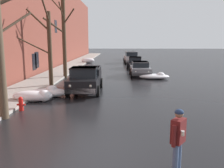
# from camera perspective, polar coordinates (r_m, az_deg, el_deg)

# --- Properties ---
(ground_plane) EXTENTS (200.00, 200.00, 0.00)m
(ground_plane) POSITION_cam_1_polar(r_m,az_deg,el_deg) (7.66, -3.60, -16.84)
(ground_plane) COLOR black
(left_sidewalk_slab) EXTENTS (2.94, 80.00, 0.14)m
(left_sidewalk_slab) POSITION_cam_1_polar(r_m,az_deg,el_deg) (25.91, -13.12, 2.32)
(left_sidewalk_slab) COLOR gray
(left_sidewalk_slab) RESTS_ON ground
(brick_townhouse_facade) EXTENTS (0.63, 80.00, 11.80)m
(brick_townhouse_facade) POSITION_cam_1_polar(r_m,az_deg,el_deg) (26.38, -17.93, 14.93)
(brick_townhouse_facade) COLOR brown
(brick_townhouse_facade) RESTS_ON ground
(snow_bank_near_corner_left) EXTENTS (2.04, 1.04, 0.77)m
(snow_bank_near_corner_left) POSITION_cam_1_polar(r_m,az_deg,el_deg) (38.57, -5.78, 5.48)
(snow_bank_near_corner_left) COLOR white
(snow_bank_near_corner_left) RESTS_ON ground
(snow_bank_mid_block_left) EXTENTS (2.41, 1.15, 0.71)m
(snow_bank_mid_block_left) POSITION_cam_1_polar(r_m,az_deg,el_deg) (15.76, -14.36, -1.87)
(snow_bank_mid_block_left) COLOR white
(snow_bank_mid_block_left) RESTS_ON ground
(snow_bank_near_corner_right) EXTENTS (2.73, 1.44, 0.64)m
(snow_bank_near_corner_right) POSITION_cam_1_polar(r_m,az_deg,el_deg) (22.65, 10.05, 1.78)
(snow_bank_near_corner_right) COLOR white
(snow_bank_near_corner_right) RESTS_ON ground
(snow_bank_along_right_kerb) EXTENTS (2.33, 0.99, 0.67)m
(snow_bank_along_right_kerb) POSITION_cam_1_polar(r_m,az_deg,el_deg) (14.81, -17.60, -2.69)
(snow_bank_along_right_kerb) COLOR white
(snow_bank_along_right_kerb) RESTS_ON ground
(bare_tree_second_along_sidewalk) EXTENTS (2.41, 2.95, 6.29)m
(bare_tree_second_along_sidewalk) POSITION_cam_1_polar(r_m,az_deg,el_deg) (18.75, -14.67, 8.65)
(bare_tree_second_along_sidewalk) COLOR #423323
(bare_tree_second_along_sidewalk) RESTS_ON ground
(bare_tree_mid_block) EXTENTS (2.65, 2.98, 7.49)m
(bare_tree_mid_block) POSITION_cam_1_polar(r_m,az_deg,el_deg) (23.34, -11.26, 10.80)
(bare_tree_mid_block) COLOR #423323
(bare_tree_mid_block) RESTS_ON ground
(pickup_truck_black_approaching_near_lane) EXTENTS (2.18, 5.01, 1.76)m
(pickup_truck_black_approaching_near_lane) POSITION_cam_1_polar(r_m,az_deg,el_deg) (16.64, -6.24, 1.11)
(pickup_truck_black_approaching_near_lane) COLOR black
(pickup_truck_black_approaching_near_lane) RESTS_ON ground
(sedan_grey_parked_kerbside_close) EXTENTS (2.05, 4.11, 1.42)m
(sedan_grey_parked_kerbside_close) POSITION_cam_1_polar(r_m,az_deg,el_deg) (24.39, 6.58, 3.66)
(sedan_grey_parked_kerbside_close) COLOR slate
(sedan_grey_parked_kerbside_close) RESTS_ON ground
(sedan_black_parked_kerbside_mid) EXTENTS (2.24, 4.08, 1.42)m
(sedan_black_parked_kerbside_mid) POSITION_cam_1_polar(r_m,az_deg,el_deg) (31.32, 5.45, 5.10)
(sedan_black_parked_kerbside_mid) COLOR black
(sedan_black_parked_kerbside_mid) RESTS_ON ground
(suv_silver_parked_far_down_block) EXTENTS (2.33, 4.91, 1.82)m
(suv_silver_parked_far_down_block) POSITION_cam_1_polar(r_m,az_deg,el_deg) (38.27, 4.45, 6.38)
(suv_silver_parked_far_down_block) COLOR #B7B7BC
(suv_silver_parked_far_down_block) RESTS_ON ground
(sedan_red_queued_behind_truck) EXTENTS (2.17, 4.46, 1.42)m
(sedan_red_queued_behind_truck) POSITION_cam_1_polar(r_m,az_deg,el_deg) (45.10, 4.49, 6.64)
(sedan_red_queued_behind_truck) COLOR red
(sedan_red_queued_behind_truck) RESTS_ON ground
(pedestrian_with_coffee) EXTENTS (0.46, 0.58, 1.76)m
(pedestrian_with_coffee) POSITION_cam_1_polar(r_m,az_deg,el_deg) (6.66, 15.17, -11.69)
(pedestrian_with_coffee) COLOR slate
(pedestrian_with_coffee) RESTS_ON ground
(fire_hydrant) EXTENTS (0.42, 0.22, 0.71)m
(fire_hydrant) POSITION_cam_1_polar(r_m,az_deg,el_deg) (13.07, -20.50, -4.32)
(fire_hydrant) COLOR red
(fire_hydrant) RESTS_ON ground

